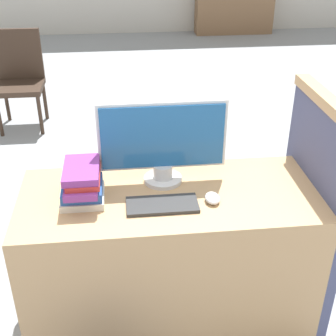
% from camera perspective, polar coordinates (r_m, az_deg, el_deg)
% --- Properties ---
extents(desk, '(1.39, 0.61, 0.76)m').
position_cam_1_polar(desk, '(2.39, 0.11, -10.94)').
color(desk, tan).
rests_on(desk, ground_plane).
extents(carrel_divider, '(0.07, 0.69, 1.19)m').
position_cam_1_polar(carrel_divider, '(2.46, 16.99, -4.73)').
color(carrel_divider, '#474C70').
rests_on(carrel_divider, ground_plane).
extents(monitor, '(0.60, 0.18, 0.40)m').
position_cam_1_polar(monitor, '(2.17, -0.65, 3.14)').
color(monitor, silver).
rests_on(monitor, desk).
extents(keyboard, '(0.32, 0.15, 0.02)m').
position_cam_1_polar(keyboard, '(2.08, -0.71, -4.51)').
color(keyboard, '#2D2D2D').
rests_on(keyboard, desk).
extents(mouse, '(0.07, 0.09, 0.04)m').
position_cam_1_polar(mouse, '(2.11, 5.44, -3.68)').
color(mouse, silver).
rests_on(mouse, desk).
extents(book_stack, '(0.19, 0.28, 0.17)m').
position_cam_1_polar(book_stack, '(2.12, -10.40, -1.86)').
color(book_stack, silver).
rests_on(book_stack, desk).
extents(far_chair, '(0.44, 0.44, 0.92)m').
position_cam_1_polar(far_chair, '(4.81, -17.65, 10.70)').
color(far_chair, '#38281E').
rests_on(far_chair, ground_plane).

